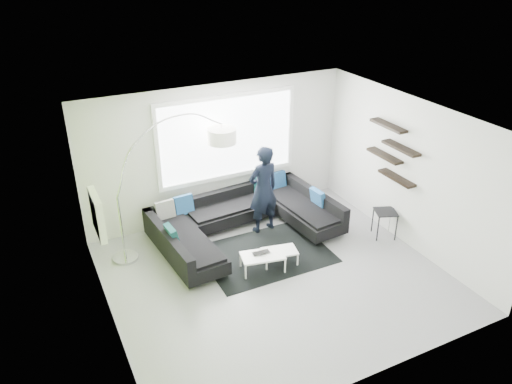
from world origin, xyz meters
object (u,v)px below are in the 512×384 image
sectional_sofa (246,223)px  side_table (384,224)px  laptop (262,254)px  arc_lamp (117,197)px  person (263,190)px  coffee_table (271,259)px

sectional_sofa → side_table: 2.69m
sectional_sofa → laptop: bearing=-106.0°
arc_lamp → person: 2.75m
arc_lamp → person: arc_lamp is taller
coffee_table → laptop: (-0.19, -0.01, 0.17)m
laptop → side_table: bearing=3.5°
arc_lamp → sectional_sofa: bearing=-9.6°
coffee_table → person: 1.48m
arc_lamp → side_table: 5.04m
person → sectional_sofa: bearing=7.7°
arc_lamp → side_table: arc_lamp is taller
coffee_table → laptop: size_ratio=3.01×
laptop → sectional_sofa: bearing=83.3°
person → coffee_table: bearing=62.4°
sectional_sofa → arc_lamp: 2.50m
sectional_sofa → arc_lamp: arc_lamp is taller
coffee_table → laptop: laptop is taller
laptop → arc_lamp: bearing=150.5°
sectional_sofa → laptop: (-0.22, -1.10, 0.00)m
side_table → coffee_table: bearing=178.6°
sectional_sofa → arc_lamp: bearing=167.7°
sectional_sofa → coffee_table: size_ratio=3.69×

